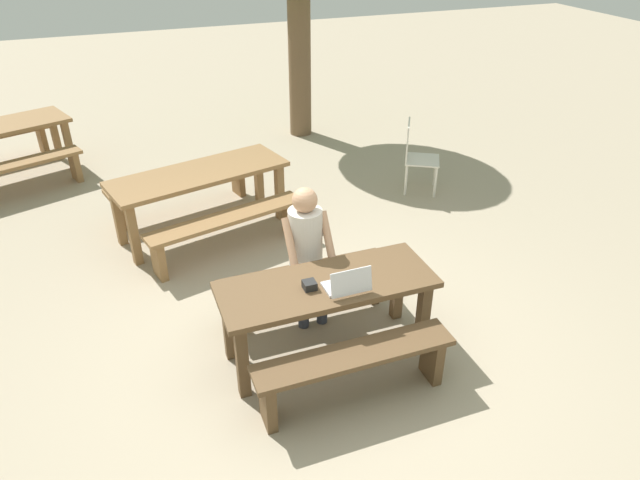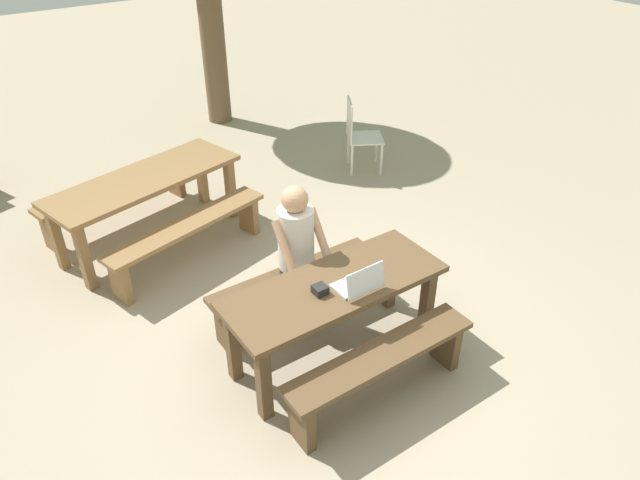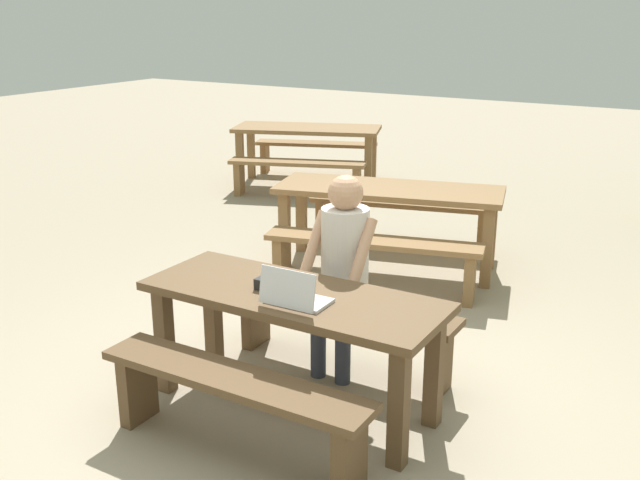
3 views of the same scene
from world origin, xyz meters
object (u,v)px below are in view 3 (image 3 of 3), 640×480
Objects in this scene: small_pouch at (266,283)px; person_seated at (342,259)px; picnic_table_front at (293,312)px; picnic_table_mid at (307,136)px; laptop at (294,296)px; picnic_table_rear at (389,200)px.

person_seated reaches higher than small_pouch.
picnic_table_front is 0.87× the size of picnic_table_mid.
small_pouch is 0.08× the size of person_seated.
person_seated reaches higher than picnic_table_front.
laptop is 0.71m from person_seated.
person_seated is (-0.09, 0.70, -0.02)m from laptop.
laptop is 5.90m from picnic_table_mid.
laptop is at bearing -54.52° from picnic_table_front.
laptop is at bearing -79.62° from picnic_table_mid.
picnic_table_front is at bearing -79.77° from picnic_table_mid.
picnic_table_mid is at bearing 119.11° from small_pouch.
small_pouch is (-0.16, -0.03, 0.16)m from picnic_table_front.
small_pouch is 0.05× the size of picnic_table_rear.
picnic_table_mid reaches higher than picnic_table_rear.
person_seated is at bearing 87.92° from picnic_table_front.
picnic_table_mid is (-2.75, 4.94, -0.11)m from small_pouch.
laptop is 0.26× the size of person_seated.
picnic_table_mid reaches higher than picnic_table_front.
laptop reaches higher than picnic_table_mid.
small_pouch reaches higher than picnic_table_rear.
small_pouch is at bearing -168.09° from picnic_table_front.
picnic_table_mid is 3.35m from picnic_table_rear.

